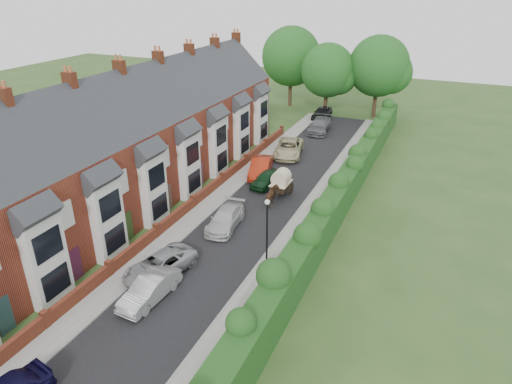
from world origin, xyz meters
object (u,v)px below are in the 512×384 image
car_white (225,219)px  car_green (266,179)px  car_grey (320,125)px  horse_cart (281,181)px  car_beige (289,148)px  car_silver_a (150,289)px  car_red (261,167)px  car_silver_b (160,265)px  car_black (322,113)px  horse (272,197)px  lamppost (267,228)px

car_white → car_green: car_white is taller
car_grey → horse_cart: (1.93, -18.13, 0.55)m
car_beige → car_silver_a: bearing=-100.8°
car_red → car_green: bearing=-69.1°
car_silver_b → car_white: size_ratio=1.05×
car_grey → car_black: 5.73m
car_red → horse_cart: bearing=-59.7°
car_black → horse_cart: bearing=-79.7°
car_silver_b → car_silver_a: bearing=-54.6°
horse → car_red: bearing=-67.0°
car_silver_b → car_white: bearing=96.2°
car_red → horse_cart: size_ratio=1.50×
horse → horse_cart: size_ratio=0.57×
car_silver_a → horse_cart: (2.00, 15.75, 0.64)m
lamppost → horse: size_ratio=2.77×
car_silver_b → car_green: car_silver_b is taller
lamppost → horse_cart: (-3.15, 10.87, -1.96)m
lamppost → car_beige: lamppost is taller
car_silver_a → car_red: size_ratio=0.87×
car_silver_a → car_red: (-1.25, 19.07, 0.10)m
car_silver_a → car_white: car_silver_a is taller
car_green → car_red: car_red is taller
car_beige → car_grey: size_ratio=1.04×
car_grey → horse_cart: 18.24m
car_red → car_grey: bearing=70.8°
car_green → car_grey: (-0.08, 16.80, 0.13)m
car_silver_a → car_grey: 33.87m
car_silver_a → lamppost: bearing=47.2°
lamppost → car_beige: bearing=106.0°
car_silver_a → car_grey: size_ratio=0.78×
lamppost → horse_cart: lamppost is taller
car_green → car_red: (-1.40, 2.00, 0.14)m
car_grey → car_white: bearing=-95.6°
car_red → car_beige: 5.93m
car_white → car_red: (-1.40, 9.92, 0.13)m
car_green → car_grey: 16.80m
car_white → car_red: car_red is taller
horse → horse_cart: 2.08m
lamppost → car_red: size_ratio=1.06×
car_silver_a → car_green: (0.15, 17.07, -0.04)m
lamppost → horse_cart: bearing=106.1°
car_grey → car_silver_a: bearing=-95.9°
car_silver_a → car_silver_b: 2.43m
car_white → car_beige: car_beige is taller
horse_cart → car_beige: bearing=105.8°
car_silver_a → car_green: car_silver_a is taller
lamppost → car_grey: bearing=99.9°
car_white → horse: bearing=61.3°
car_white → car_grey: size_ratio=0.86×
car_white → car_silver_a: bearing=-97.6°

